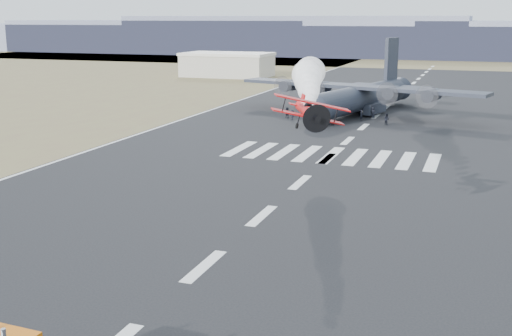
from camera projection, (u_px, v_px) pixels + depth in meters
The scene contains 18 objects.
scrub_far at pixel (438, 62), 243.33m from camera, with size 500.00×80.00×0.00m, color olive.
runway_markings at pixel (348, 141), 87.34m from camera, with size 60.00×260.00×0.01m, color silver, non-canonical shape.
ridge_seg_a at pixel (55, 37), 332.73m from camera, with size 150.00×50.00×13.00m, color slate.
ridge_seg_b at pixel (167, 36), 311.38m from camera, with size 150.00×50.00×15.00m, color slate.
ridge_seg_c at pixel (296, 35), 290.03m from camera, with size 150.00×50.00×17.00m, color slate.
ridge_seg_d at pixel (444, 41), 269.37m from camera, with size 150.00×50.00×13.00m, color slate.
hangar_left at pixel (227, 64), 181.45m from camera, with size 24.50×14.50×6.70m.
aerobatic_biplane at pixel (308, 111), 45.06m from camera, with size 5.39×5.10×2.69m.
smoke_trail at pixel (308, 79), 66.88m from camera, with size 8.59×26.61×3.44m.
transport_aircraft at pixel (362, 95), 110.75m from camera, with size 43.64×35.67×12.74m.
crew_a at pixel (310, 114), 105.63m from camera, with size 0.66×0.54×1.81m, color black.
crew_b at pixel (386, 119), 99.90m from camera, with size 0.89×0.55×1.84m, color black.
crew_c at pixel (292, 115), 104.88m from camera, with size 1.08×0.50×1.68m, color black.
crew_d at pixel (313, 114), 105.58m from camera, with size 1.07×0.55×1.83m, color black.
crew_e at pixel (373, 112), 107.02m from camera, with size 0.90×0.56×1.85m, color black.
crew_f at pixel (287, 113), 106.78m from camera, with size 1.69×0.55×1.82m, color black.
crew_g at pixel (361, 115), 103.87m from camera, with size 0.66×0.54×1.80m, color black.
crew_h at pixel (344, 111), 108.64m from camera, with size 0.86×0.53×1.77m, color black.
Camera 1 is at (16.87, -25.13, 16.39)m, focal length 45.00 mm.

